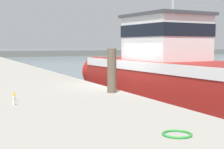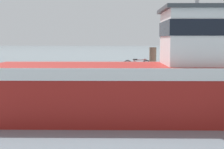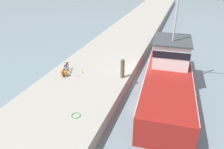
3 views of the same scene
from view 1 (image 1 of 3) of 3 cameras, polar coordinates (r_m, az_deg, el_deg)
The scene contains 8 objects.
ground_plane at distance 13.31m, azimuth 3.30°, elevation -5.61°, with size 320.00×320.00×0.00m, color gray.
dock_pier at distance 11.90m, azimuth -14.65°, elevation -4.85°, with size 6.17×80.00×0.89m, color #A39E93.
far_shoreline at distance 78.64m, azimuth 2.81°, elevation 3.70°, with size 180.00×5.00×1.20m, color slate.
fishing_boat_main at distance 13.56m, azimuth 10.83°, elevation 0.19°, with size 3.96×13.74×8.87m.
mooring_post at distance 11.07m, azimuth -0.04°, elevation 0.64°, with size 0.30×0.30×1.43m, color brown.
hose_coil at distance 6.11m, azimuth 10.77°, elevation -9.70°, with size 0.52×0.52×0.04m, color green.
water_bottle_by_bike at distance 9.92m, azimuth -15.98°, elevation -3.52°, with size 0.07×0.07×0.24m, color yellow.
water_bottle_on_curb at distance 9.21m, azimuth -16.04°, elevation -4.21°, with size 0.06×0.06×0.23m, color silver.
Camera 1 is at (-6.12, -11.56, 2.46)m, focal length 55.00 mm.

